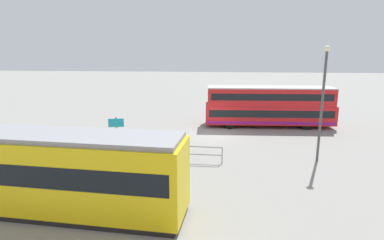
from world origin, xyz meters
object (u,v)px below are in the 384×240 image
object	(u,v)px
pedestrian_near_railing	(169,140)
info_sign	(116,129)
tram_yellow	(18,169)
double_decker_bus	(269,106)
street_lamp	(323,96)

from	to	relation	value
pedestrian_near_railing	info_sign	distance (m)	3.57
info_sign	tram_yellow	bearing A→B (deg)	76.22
double_decker_bus	tram_yellow	bearing A→B (deg)	52.13
tram_yellow	pedestrian_near_railing	world-z (taller)	tram_yellow
tram_yellow	double_decker_bus	bearing A→B (deg)	-127.87
pedestrian_near_railing	info_sign	bearing A→B (deg)	7.96
double_decker_bus	tram_yellow	distance (m)	21.26
pedestrian_near_railing	info_sign	size ratio (longest dim) A/B	0.64
tram_yellow	street_lamp	world-z (taller)	street_lamp
tram_yellow	info_sign	size ratio (longest dim) A/B	5.74
pedestrian_near_railing	street_lamp	size ratio (longest dim) A/B	0.23
double_decker_bus	info_sign	size ratio (longest dim) A/B	4.51
pedestrian_near_railing	street_lamp	world-z (taller)	street_lamp
double_decker_bus	tram_yellow	world-z (taller)	double_decker_bus
street_lamp	tram_yellow	bearing A→B (deg)	26.94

